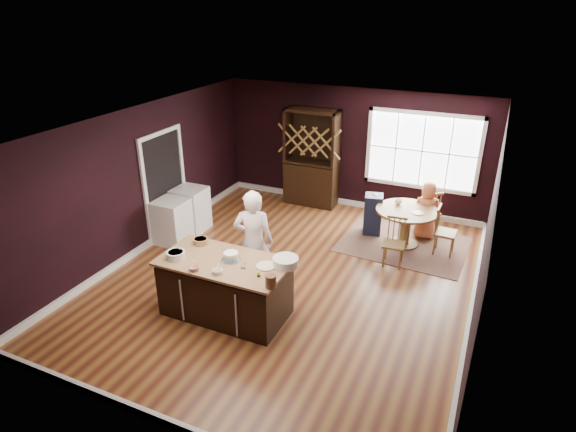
{
  "coord_description": "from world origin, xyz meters",
  "views": [
    {
      "loc": [
        2.91,
        -6.54,
        4.46
      ],
      "look_at": [
        -0.13,
        0.23,
        1.05
      ],
      "focal_mm": 30.0,
      "sensor_mm": 36.0,
      "label": 1
    }
  ],
  "objects_px": {
    "baker": "(253,242)",
    "dryer": "(191,209)",
    "kitchen_island": "(226,289)",
    "hutch": "(312,158)",
    "layer_cake": "(231,256)",
    "seated_woman": "(427,210)",
    "chair_south": "(394,242)",
    "dining_table": "(406,220)",
    "high_chair": "(373,214)",
    "chair_north": "(429,210)",
    "washer": "(172,222)",
    "toddler": "(374,194)",
    "chair_east": "(446,231)"
  },
  "relations": [
    {
      "from": "dining_table",
      "to": "high_chair",
      "type": "height_order",
      "value": "high_chair"
    },
    {
      "from": "toddler",
      "to": "washer",
      "type": "xyz_separation_m",
      "value": [
        -3.45,
        -2.1,
        -0.37
      ]
    },
    {
      "from": "baker",
      "to": "toddler",
      "type": "xyz_separation_m",
      "value": [
        1.19,
        2.93,
        -0.07
      ]
    },
    {
      "from": "high_chair",
      "to": "washer",
      "type": "height_order",
      "value": "washer"
    },
    {
      "from": "high_chair",
      "to": "washer",
      "type": "xyz_separation_m",
      "value": [
        -3.49,
        -1.98,
        0.0
      ]
    },
    {
      "from": "kitchen_island",
      "to": "layer_cake",
      "type": "distance_m",
      "value": 0.55
    },
    {
      "from": "baker",
      "to": "washer",
      "type": "relative_size",
      "value": 2.0
    },
    {
      "from": "toddler",
      "to": "hutch",
      "type": "bearing_deg",
      "value": 153.5
    },
    {
      "from": "kitchen_island",
      "to": "hutch",
      "type": "distance_m",
      "value": 4.62
    },
    {
      "from": "layer_cake",
      "to": "dryer",
      "type": "height_order",
      "value": "layer_cake"
    },
    {
      "from": "chair_east",
      "to": "hutch",
      "type": "xyz_separation_m",
      "value": [
        -3.19,
        1.24,
        0.63
      ]
    },
    {
      "from": "layer_cake",
      "to": "chair_north",
      "type": "xyz_separation_m",
      "value": [
        2.24,
        4.14,
        -0.53
      ]
    },
    {
      "from": "seated_woman",
      "to": "hutch",
      "type": "distance_m",
      "value": 2.88
    },
    {
      "from": "layer_cake",
      "to": "hutch",
      "type": "xyz_separation_m",
      "value": [
        -0.51,
        4.48,
        0.13
      ]
    },
    {
      "from": "high_chair",
      "to": "dining_table",
      "type": "bearing_deg",
      "value": -31.74
    },
    {
      "from": "dining_table",
      "to": "dryer",
      "type": "xyz_separation_m",
      "value": [
        -4.2,
        -1.11,
        -0.08
      ]
    },
    {
      "from": "dining_table",
      "to": "washer",
      "type": "distance_m",
      "value": 4.55
    },
    {
      "from": "seated_woman",
      "to": "dryer",
      "type": "height_order",
      "value": "seated_woman"
    },
    {
      "from": "dining_table",
      "to": "washer",
      "type": "height_order",
      "value": "washer"
    },
    {
      "from": "chair_north",
      "to": "chair_south",
      "type": "bearing_deg",
      "value": 43.78
    },
    {
      "from": "high_chair",
      "to": "washer",
      "type": "distance_m",
      "value": 4.01
    },
    {
      "from": "chair_north",
      "to": "baker",
      "type": "bearing_deg",
      "value": 21.49
    },
    {
      "from": "chair_south",
      "to": "hutch",
      "type": "distance_m",
      "value": 3.24
    },
    {
      "from": "dining_table",
      "to": "layer_cake",
      "type": "height_order",
      "value": "layer_cake"
    },
    {
      "from": "dining_table",
      "to": "hutch",
      "type": "xyz_separation_m",
      "value": [
        -2.44,
        1.19,
        0.57
      ]
    },
    {
      "from": "chair_north",
      "to": "toddler",
      "type": "relative_size",
      "value": 3.48
    },
    {
      "from": "dining_table",
      "to": "seated_woman",
      "type": "height_order",
      "value": "seated_woman"
    },
    {
      "from": "high_chair",
      "to": "washer",
      "type": "relative_size",
      "value": 1.0
    },
    {
      "from": "toddler",
      "to": "hutch",
      "type": "xyz_separation_m",
      "value": [
        -1.69,
        0.84,
        0.3
      ]
    },
    {
      "from": "toddler",
      "to": "chair_north",
      "type": "bearing_deg",
      "value": 25.22
    },
    {
      "from": "kitchen_island",
      "to": "dryer",
      "type": "bearing_deg",
      "value": 134.06
    },
    {
      "from": "seated_woman",
      "to": "chair_south",
      "type": "bearing_deg",
      "value": 66.01
    },
    {
      "from": "dining_table",
      "to": "chair_north",
      "type": "relative_size",
      "value": 1.3
    },
    {
      "from": "chair_north",
      "to": "high_chair",
      "type": "distance_m",
      "value": 1.18
    },
    {
      "from": "seated_woman",
      "to": "high_chair",
      "type": "bearing_deg",
      "value": 3.64
    },
    {
      "from": "layer_cake",
      "to": "hutch",
      "type": "distance_m",
      "value": 4.51
    },
    {
      "from": "chair_north",
      "to": "layer_cake",
      "type": "bearing_deg",
      "value": 26.32
    },
    {
      "from": "chair_north",
      "to": "dryer",
      "type": "bearing_deg",
      "value": -11.81
    },
    {
      "from": "hutch",
      "to": "washer",
      "type": "xyz_separation_m",
      "value": [
        -1.76,
        -2.94,
        -0.67
      ]
    },
    {
      "from": "dining_table",
      "to": "high_chair",
      "type": "distance_m",
      "value": 0.76
    },
    {
      "from": "dining_table",
      "to": "layer_cake",
      "type": "bearing_deg",
      "value": -120.45
    },
    {
      "from": "layer_cake",
      "to": "chair_south",
      "type": "bearing_deg",
      "value": 51.81
    },
    {
      "from": "washer",
      "to": "dryer",
      "type": "relative_size",
      "value": 0.97
    },
    {
      "from": "hutch",
      "to": "dryer",
      "type": "height_order",
      "value": "hutch"
    },
    {
      "from": "chair_east",
      "to": "hutch",
      "type": "bearing_deg",
      "value": 70.2
    },
    {
      "from": "kitchen_island",
      "to": "seated_woman",
      "type": "xyz_separation_m",
      "value": [
        2.32,
        3.85,
        0.16
      ]
    },
    {
      "from": "chair_east",
      "to": "washer",
      "type": "bearing_deg",
      "value": 110.38
    },
    {
      "from": "baker",
      "to": "dryer",
      "type": "relative_size",
      "value": 1.95
    },
    {
      "from": "baker",
      "to": "chair_south",
      "type": "xyz_separation_m",
      "value": [
        1.91,
        1.71,
        -0.42
      ]
    },
    {
      "from": "chair_east",
      "to": "washer",
      "type": "height_order",
      "value": "chair_east"
    }
  ]
}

